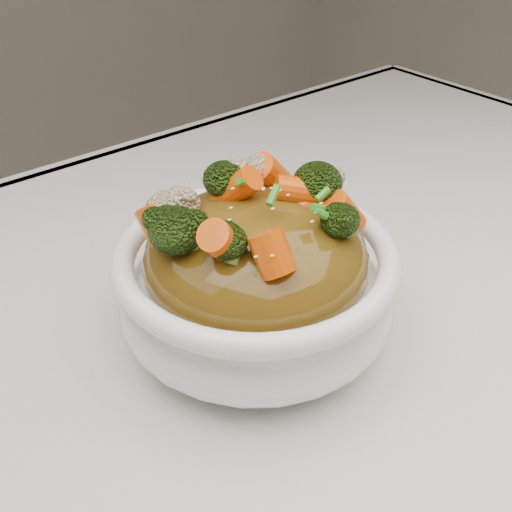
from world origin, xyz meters
TOP-DOWN VIEW (x-y plane):
  - tablecloth at (0.00, 0.00)m, footprint 1.20×0.80m
  - bowl at (0.03, 0.05)m, footprint 0.21×0.21m
  - sauce_base at (0.03, 0.05)m, footprint 0.16×0.16m
  - carrots at (0.03, 0.05)m, footprint 0.16×0.16m
  - broccoli at (0.03, 0.05)m, footprint 0.16×0.16m
  - cauliflower at (0.03, 0.05)m, footprint 0.16×0.16m
  - scallions at (0.03, 0.05)m, footprint 0.12×0.12m
  - sesame_seeds at (0.03, 0.05)m, footprint 0.15×0.15m

SIDE VIEW (x-z plane):
  - tablecloth at x=0.00m, z-range 0.71..0.75m
  - bowl at x=0.03m, z-range 0.75..0.83m
  - sauce_base at x=0.03m, z-range 0.77..0.86m
  - cauliflower at x=0.03m, z-range 0.85..0.88m
  - broccoli at x=0.03m, z-range 0.85..0.89m
  - carrots at x=0.03m, z-range 0.85..0.89m
  - scallions at x=0.03m, z-range 0.86..0.88m
  - sesame_seeds at x=0.03m, z-range 0.87..0.88m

